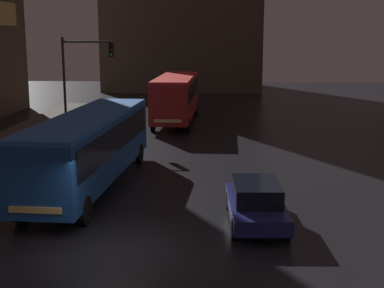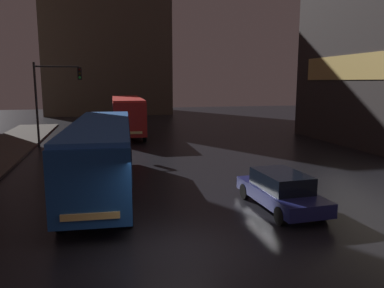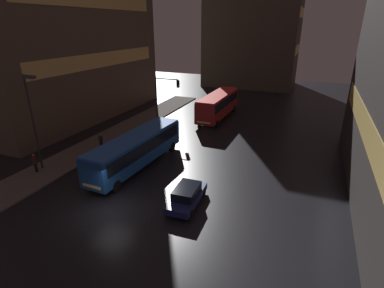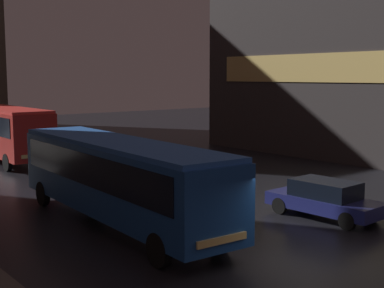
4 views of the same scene
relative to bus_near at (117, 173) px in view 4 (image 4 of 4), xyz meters
name	(u,v)px [view 4 (image 4 of 4)]	position (x,y,z in m)	size (l,w,h in m)	color
ground_plane	(306,265)	(2.03, -6.87, -1.90)	(120.00, 120.00, 0.00)	black
bus_near	(117,173)	(0.00, 0.00, 0.00)	(3.06, 11.92, 3.08)	#194793
bus_far	(3,128)	(2.13, 17.45, 0.18)	(2.75, 11.02, 3.38)	#AD1E19
car_taxi	(325,199)	(6.62, -4.02, -1.16)	(2.00, 4.46, 1.43)	navy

